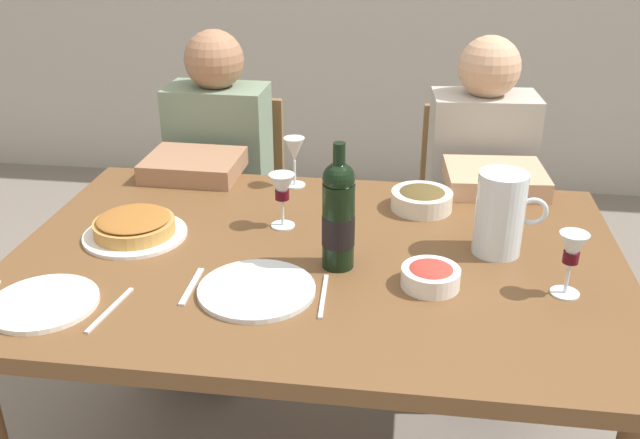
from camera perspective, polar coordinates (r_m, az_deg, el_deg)
dining_table at (r=1.77m, az=-0.35°, el=-5.49°), size 1.50×1.00×0.76m
wine_bottle at (r=1.61m, az=1.52°, el=0.33°), size 0.08×0.08×0.31m
water_pitcher at (r=1.75m, az=14.44°, el=0.11°), size 0.17×0.12×0.21m
baked_tart at (r=1.86m, az=-14.90°, el=-0.57°), size 0.27×0.27×0.06m
salad_bowl at (r=1.59m, az=9.01°, el=-4.53°), size 0.13×0.13×0.05m
olive_bowl at (r=1.97m, az=8.30°, el=1.71°), size 0.17×0.17×0.06m
wine_glass_left_diner at (r=2.08m, az=-2.11°, el=5.56°), size 0.06×0.06×0.15m
wine_glass_right_diner at (r=1.60m, az=19.85°, el=-2.51°), size 0.06×0.06×0.15m
wine_glass_centre at (r=1.82m, az=-3.12°, el=2.42°), size 0.07×0.07×0.15m
dinner_plate_left_setting at (r=1.63m, az=-21.62°, el=-6.36°), size 0.23×0.23×0.01m
dinner_plate_right_setting at (r=1.57m, az=-5.19°, el=-5.72°), size 0.26×0.26×0.01m
knife_left_setting at (r=1.56m, az=-16.75°, el=-7.06°), size 0.04×0.18×0.00m
knife_right_setting at (r=1.55m, az=0.28°, el=-6.25°), size 0.02×0.18×0.00m
spoon_right_setting at (r=1.61m, az=-10.43°, el=-5.38°), size 0.02×0.16×0.00m
chair_left at (r=2.69m, az=-7.15°, el=1.56°), size 0.41×0.41×0.87m
diner_left at (r=2.44m, az=-8.75°, el=1.92°), size 0.34×0.51×1.16m
chair_right at (r=2.64m, az=12.08°, el=0.62°), size 0.43×0.43×0.87m
diner_right at (r=2.37m, az=13.00°, el=0.87°), size 0.36×0.52×1.16m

